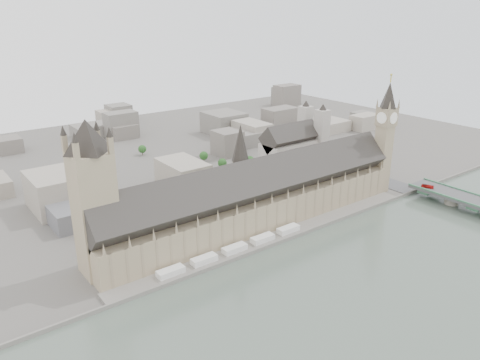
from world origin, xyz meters
TOP-DOWN VIEW (x-y plane):
  - ground at (0.00, 0.00)m, footprint 900.00×900.00m
  - embankment_wall at (0.00, -15.00)m, footprint 600.00×1.50m
  - river_terrace at (0.00, -7.50)m, footprint 270.00×15.00m
  - terrace_tents at (-40.00, -7.00)m, footprint 118.00×7.00m
  - palace_of_westminster at (0.00, 19.70)m, footprint 265.00×40.73m
  - elizabeth_tower at (138.00, 8.00)m, footprint 17.00×17.00m
  - victoria_tower at (-122.00, 26.00)m, footprint 30.00×30.00m
  - central_tower at (-10.00, 26.00)m, footprint 13.00×13.00m
  - westminster_abbey at (110.92, 95.00)m, footprint 68.00×36.00m
  - city_skyline_inland at (0.00, 245.00)m, footprint 720.00×360.00m
  - park_trees at (-10.00, 60.00)m, footprint 110.00×30.00m
  - red_bus_north at (155.77, -29.42)m, footprint 6.53×10.48m
  - car_approach at (165.87, 41.69)m, footprint 2.69×4.71m

SIDE VIEW (x-z plane):
  - ground at x=0.00m, z-range 0.00..0.00m
  - river_terrace at x=0.00m, z-range 0.00..2.00m
  - embankment_wall at x=0.00m, z-range 0.00..3.00m
  - terrace_tents at x=-40.00m, z-range 2.00..6.00m
  - park_trees at x=-10.00m, z-range 0.00..15.00m
  - car_approach at x=165.87m, z-range 10.25..11.54m
  - red_bus_north at x=155.77m, z-range 10.25..13.15m
  - city_skyline_inland at x=0.00m, z-range 0.00..38.00m
  - palace_of_westminster at x=0.00m, z-range -5.02..50.43m
  - westminster_abbey at x=110.92m, z-range -6.92..57.08m
  - victoria_tower at x=-122.00m, z-range 5.20..105.20m
  - central_tower at x=-10.00m, z-range 33.92..81.92m
  - elizabeth_tower at x=138.00m, z-range 4.34..111.84m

